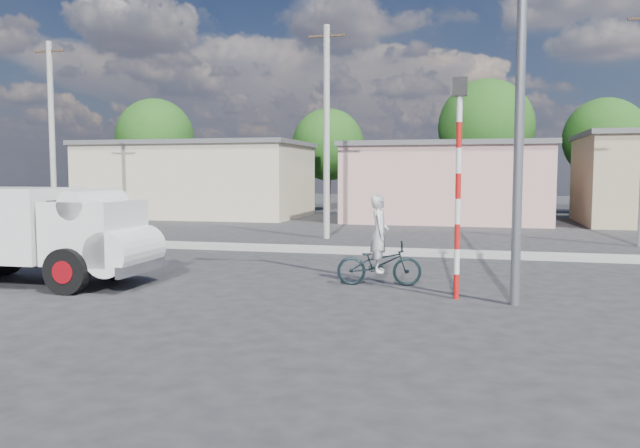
% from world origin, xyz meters
% --- Properties ---
extents(ground_plane, '(120.00, 120.00, 0.00)m').
position_xyz_m(ground_plane, '(0.00, 0.00, 0.00)').
color(ground_plane, '#252527').
rests_on(ground_plane, ground).
extents(median, '(40.00, 0.80, 0.16)m').
position_xyz_m(median, '(0.00, 8.00, 0.08)').
color(median, '#99968E').
rests_on(median, ground).
extents(truck, '(5.29, 2.20, 2.17)m').
position_xyz_m(truck, '(-5.99, 0.90, 1.20)').
color(truck, black).
rests_on(truck, ground).
extents(bicycle, '(1.96, 0.95, 0.99)m').
position_xyz_m(bicycle, '(1.47, 2.64, 0.49)').
color(bicycle, black).
rests_on(bicycle, ground).
extents(cyclist, '(0.51, 0.69, 1.72)m').
position_xyz_m(cyclist, '(1.47, 2.64, 0.86)').
color(cyclist, silver).
rests_on(cyclist, ground).
extents(traffic_pole, '(0.28, 0.18, 4.36)m').
position_xyz_m(traffic_pole, '(3.20, 1.50, 2.59)').
color(traffic_pole, red).
rests_on(traffic_pole, ground).
extents(streetlight, '(2.34, 0.22, 9.00)m').
position_xyz_m(streetlight, '(4.14, 1.20, 4.96)').
color(streetlight, slate).
rests_on(streetlight, ground).
extents(building_row, '(37.80, 7.30, 4.44)m').
position_xyz_m(building_row, '(1.10, 22.00, 2.13)').
color(building_row, beige).
rests_on(building_row, ground).
extents(tree_row, '(34.13, 7.32, 8.10)m').
position_xyz_m(tree_row, '(-2.27, 28.62, 4.83)').
color(tree_row, '#38281E').
rests_on(tree_row, ground).
extents(utility_poles, '(35.40, 0.24, 8.00)m').
position_xyz_m(utility_poles, '(3.25, 12.00, 4.07)').
color(utility_poles, '#99968E').
rests_on(utility_poles, ground).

